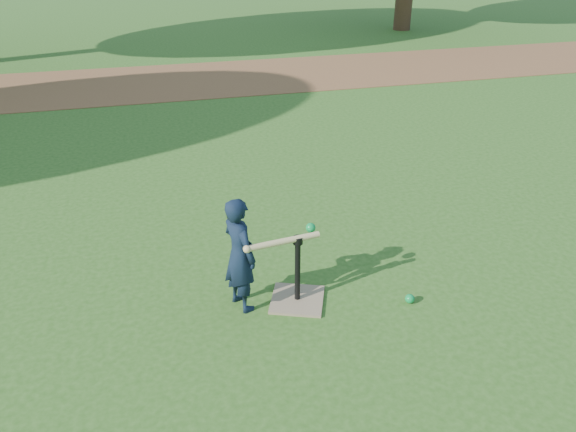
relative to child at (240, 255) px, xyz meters
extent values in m
plane|color=#285116|center=(0.67, 0.19, -0.49)|extent=(80.00, 80.00, 0.00)
cube|color=brown|center=(0.67, 7.69, -0.48)|extent=(24.00, 3.00, 0.01)
imported|color=black|center=(0.00, 0.00, 0.00)|extent=(0.35, 0.42, 0.98)
sphere|color=#0B8138|center=(1.36, -0.33, -0.45)|extent=(0.08, 0.08, 0.08)
cube|color=#8A7458|center=(0.46, -0.06, -0.48)|extent=(0.56, 0.56, 0.02)
cylinder|color=black|center=(0.46, -0.06, -0.19)|extent=(0.05, 0.05, 0.55)
cylinder|color=black|center=(0.46, -0.06, 0.10)|extent=(0.08, 0.08, 0.06)
cylinder|color=tan|center=(0.34, -0.08, 0.12)|extent=(0.60, 0.13, 0.05)
sphere|color=tan|center=(0.04, -0.12, 0.12)|extent=(0.06, 0.06, 0.06)
sphere|color=#0B8138|center=(0.59, 0.02, 0.15)|extent=(0.08, 0.08, 0.08)
camera|label=1|loc=(-0.61, -3.75, 2.32)|focal=35.00mm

